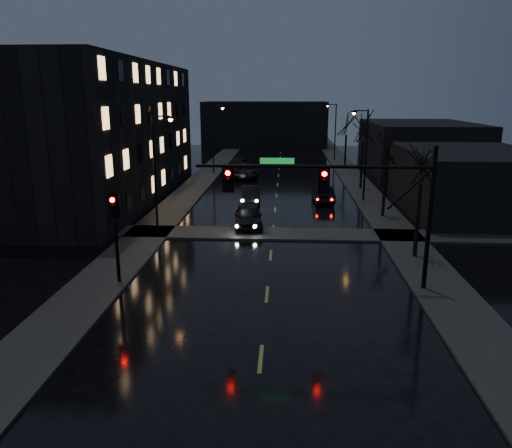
# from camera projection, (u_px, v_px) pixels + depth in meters

# --- Properties ---
(ground) EXTENTS (160.00, 160.00, 0.00)m
(ground) POSITION_uv_depth(u_px,v_px,m) (258.00, 390.00, 16.07)
(ground) COLOR black
(ground) RESTS_ON ground
(sidewalk_left) EXTENTS (3.00, 140.00, 0.12)m
(sidewalk_left) POSITION_uv_depth(u_px,v_px,m) (193.00, 188.00, 50.35)
(sidewalk_left) COLOR #2D2D2B
(sidewalk_left) RESTS_ON ground
(sidewalk_right) EXTENTS (3.00, 140.00, 0.12)m
(sidewalk_right) POSITION_uv_depth(u_px,v_px,m) (363.00, 190.00, 49.38)
(sidewalk_right) COLOR #2D2D2B
(sidewalk_right) RESTS_ON ground
(sidewalk_cross) EXTENTS (40.00, 3.00, 0.12)m
(sidewalk_cross) POSITION_uv_depth(u_px,v_px,m) (273.00, 234.00, 33.92)
(sidewalk_cross) COLOR #2D2D2B
(sidewalk_cross) RESTS_ON ground
(apartment_block) EXTENTS (12.00, 30.00, 12.00)m
(apartment_block) POSITION_uv_depth(u_px,v_px,m) (92.00, 132.00, 44.48)
(apartment_block) COLOR black
(apartment_block) RESTS_ON ground
(commercial_right_near) EXTENTS (10.00, 14.00, 5.00)m
(commercial_right_near) POSITION_uv_depth(u_px,v_px,m) (470.00, 182.00, 39.67)
(commercial_right_near) COLOR black
(commercial_right_near) RESTS_ON ground
(commercial_right_far) EXTENTS (12.00, 18.00, 6.00)m
(commercial_right_far) POSITION_uv_depth(u_px,v_px,m) (419.00, 147.00, 60.72)
(commercial_right_far) COLOR black
(commercial_right_far) RESTS_ON ground
(far_block) EXTENTS (22.00, 10.00, 8.00)m
(far_block) POSITION_uv_depth(u_px,v_px,m) (265.00, 124.00, 90.58)
(far_block) COLOR black
(far_block) RESTS_ON ground
(signal_mast) EXTENTS (11.11, 0.41, 7.00)m
(signal_mast) POSITION_uv_depth(u_px,v_px,m) (350.00, 191.00, 23.31)
(signal_mast) COLOR black
(signal_mast) RESTS_ON ground
(signal_pole_left) EXTENTS (0.35, 0.41, 4.53)m
(signal_pole_left) POSITION_uv_depth(u_px,v_px,m) (115.00, 226.00, 24.42)
(signal_pole_left) COLOR black
(signal_pole_left) RESTS_ON ground
(tree_near) EXTENTS (3.52, 3.52, 8.08)m
(tree_near) POSITION_uv_depth(u_px,v_px,m) (423.00, 151.00, 27.55)
(tree_near) COLOR black
(tree_near) RESTS_ON ground
(tree_mid_a) EXTENTS (3.30, 3.30, 7.58)m
(tree_mid_a) POSITION_uv_depth(u_px,v_px,m) (387.00, 142.00, 37.31)
(tree_mid_a) COLOR black
(tree_mid_a) RESTS_ON ground
(tree_mid_b) EXTENTS (3.74, 3.74, 8.59)m
(tree_mid_b) POSITION_uv_depth(u_px,v_px,m) (364.00, 122.00, 48.70)
(tree_mid_b) COLOR black
(tree_mid_b) RESTS_ON ground
(tree_far) EXTENTS (3.43, 3.43, 7.88)m
(tree_far) POSITION_uv_depth(u_px,v_px,m) (347.00, 121.00, 62.37)
(tree_far) COLOR black
(tree_far) RESTS_ON ground
(streetlight_l_near) EXTENTS (1.53, 0.28, 8.00)m
(streetlight_l_near) POSITION_uv_depth(u_px,v_px,m) (158.00, 165.00, 32.68)
(streetlight_l_near) COLOR black
(streetlight_l_near) RESTS_ON ground
(streetlight_l_far) EXTENTS (1.53, 0.28, 8.00)m
(streetlight_l_far) POSITION_uv_depth(u_px,v_px,m) (215.00, 134.00, 58.77)
(streetlight_l_far) COLOR black
(streetlight_l_far) RESTS_ON ground
(streetlight_r_mid) EXTENTS (1.53, 0.28, 8.00)m
(streetlight_r_mid) POSITION_uv_depth(u_px,v_px,m) (364.00, 147.00, 43.42)
(streetlight_r_mid) COLOR black
(streetlight_r_mid) RESTS_ON ground
(streetlight_r_far) EXTENTS (1.53, 0.28, 8.00)m
(streetlight_r_far) POSITION_uv_depth(u_px,v_px,m) (334.00, 127.00, 70.47)
(streetlight_r_far) COLOR black
(streetlight_r_far) RESTS_ON ground
(oncoming_car_a) EXTENTS (2.38, 4.98, 1.64)m
(oncoming_car_a) POSITION_uv_depth(u_px,v_px,m) (248.00, 216.00, 35.60)
(oncoming_car_a) COLOR black
(oncoming_car_a) RESTS_ON ground
(oncoming_car_b) EXTENTS (1.84, 4.50, 1.45)m
(oncoming_car_b) POSITION_uv_depth(u_px,v_px,m) (251.00, 195.00, 43.72)
(oncoming_car_b) COLOR black
(oncoming_car_b) RESTS_ON ground
(oncoming_car_c) EXTENTS (3.47, 6.19, 1.63)m
(oncoming_car_c) POSITION_uv_depth(u_px,v_px,m) (245.00, 171.00, 56.94)
(oncoming_car_c) COLOR black
(oncoming_car_c) RESTS_ON ground
(oncoming_car_d) EXTENTS (2.37, 5.52, 1.58)m
(oncoming_car_d) POSITION_uv_depth(u_px,v_px,m) (238.00, 165.00, 61.67)
(oncoming_car_d) COLOR black
(oncoming_car_d) RESTS_ON ground
(lead_car) EXTENTS (1.85, 4.62, 1.49)m
(lead_car) POSITION_uv_depth(u_px,v_px,m) (323.00, 194.00, 43.90)
(lead_car) COLOR black
(lead_car) RESTS_ON ground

